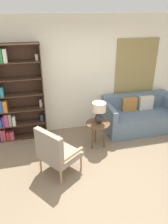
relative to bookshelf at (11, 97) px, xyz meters
The scene contains 7 objects.
ground_plane 2.54m from the bookshelf, 52.87° to the right, with size 14.00×14.00×0.00m, color #847056.
wall_back 1.49m from the bookshelf, ahead, with size 6.40×0.08×2.70m.
bookshelf is the anchor object (origin of this frame).
armchair 1.73m from the bookshelf, 63.05° to the right, with size 0.86×0.86×0.94m.
couch 3.07m from the bookshelf, ahead, with size 1.73×0.85×0.85m.
side_table 1.98m from the bookshelf, 24.24° to the right, with size 0.52×0.52×0.58m.
table_lamp 1.93m from the bookshelf, 23.59° to the right, with size 0.29×0.29×0.46m.
Camera 1 is at (-0.90, -2.82, 2.81)m, focal length 35.00 mm.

